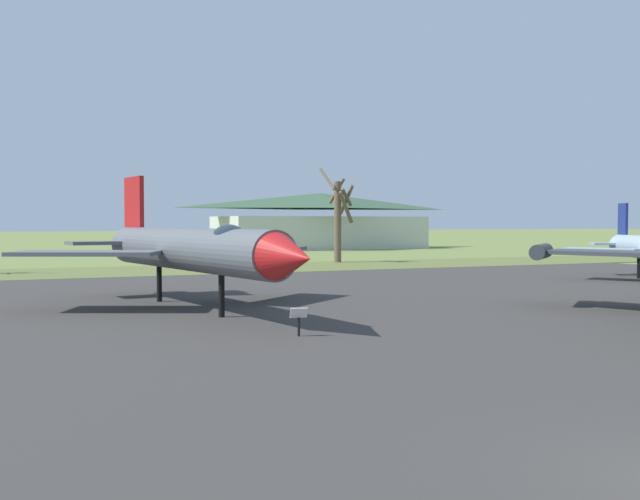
# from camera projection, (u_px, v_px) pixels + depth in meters

# --- Properties ---
(asphalt_apron) EXTENTS (82.61, 53.55, 0.05)m
(asphalt_apron) POSITION_uv_depth(u_px,v_px,m) (282.00, 332.00, 24.82)
(asphalt_apron) COLOR #383533
(asphalt_apron) RESTS_ON ground
(grass_verge_strip) EXTENTS (142.61, 12.00, 0.06)m
(grass_verge_strip) POSITION_uv_depth(u_px,v_px,m) (109.00, 272.00, 54.56)
(grass_verge_strip) COLOR #5D6833
(grass_verge_strip) RESTS_ON ground
(jet_fighter_rear_center) EXTENTS (13.41, 17.95, 5.73)m
(jet_fighter_rear_center) POSITION_uv_depth(u_px,v_px,m) (191.00, 248.00, 30.81)
(jet_fighter_rear_center) COLOR #565B60
(jet_fighter_rear_center) RESTS_ON ground
(info_placard_rear_center) EXTENTS (0.57, 0.32, 0.94)m
(info_placard_rear_center) POSITION_uv_depth(u_px,v_px,m) (299.00, 319.00, 23.66)
(info_placard_rear_center) COLOR black
(info_placard_rear_center) RESTS_ON ground
(bare_tree_right_of_center) EXTENTS (2.72, 2.54, 8.28)m
(bare_tree_right_of_center) POSITION_uv_depth(u_px,v_px,m) (339.00, 215.00, 66.95)
(bare_tree_right_of_center) COLOR brown
(bare_tree_right_of_center) RESTS_ON ground
(visitor_building) EXTENTS (28.36, 12.44, 7.42)m
(visitor_building) POSITION_uv_depth(u_px,v_px,m) (320.00, 222.00, 102.67)
(visitor_building) COLOR beige
(visitor_building) RESTS_ON ground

